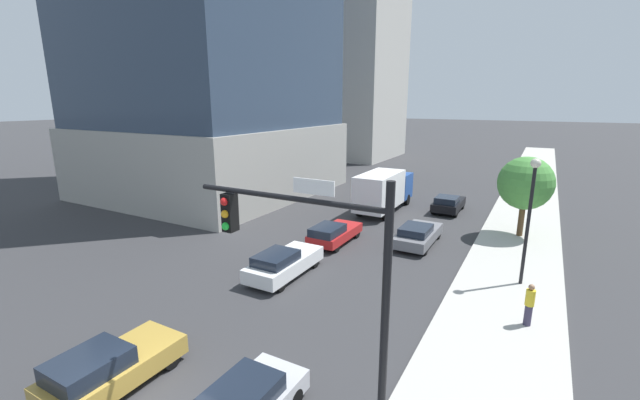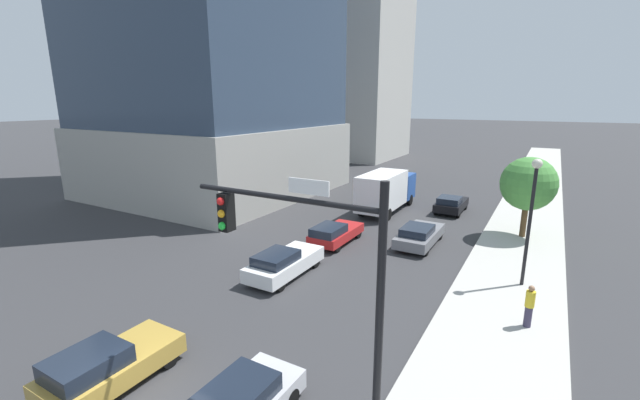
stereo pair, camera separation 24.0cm
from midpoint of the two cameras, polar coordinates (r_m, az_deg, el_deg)
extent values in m
cube|color=#B2AFA8|center=(27.21, 25.94, -5.95)|extent=(4.72, 120.00, 0.15)
cube|color=#9E9B93|center=(40.73, -14.85, 5.67)|extent=(18.96, 19.77, 6.35)
cube|color=#B2AFA8|center=(65.36, 4.68, 20.05)|extent=(12.95, 14.83, 31.53)
cube|color=gold|center=(60.51, 6.52, 25.09)|extent=(0.90, 0.90, 41.06)
cylinder|color=black|center=(9.78, 8.44, -17.45)|extent=(0.20, 0.20, 6.86)
cylinder|color=black|center=(9.89, -5.66, 0.36)|extent=(5.37, 0.14, 0.14)
cube|color=black|center=(11.15, -13.27, -1.71)|extent=(0.32, 0.36, 1.05)
sphere|color=red|center=(10.93, -14.03, -0.23)|extent=(0.22, 0.22, 0.22)
sphere|color=orange|center=(11.02, -13.93, -1.94)|extent=(0.22, 0.22, 0.22)
sphere|color=green|center=(11.11, -13.83, -3.63)|extent=(0.22, 0.22, 0.22)
cube|color=white|center=(9.38, -1.66, 1.88)|extent=(1.10, 0.04, 0.36)
cylinder|color=black|center=(20.91, 27.07, -3.47)|extent=(0.16, 0.16, 5.62)
sphere|color=silver|center=(20.31, 27.99, 4.63)|extent=(0.44, 0.44, 0.44)
cylinder|color=brown|center=(28.92, 26.42, -2.44)|extent=(0.36, 0.36, 2.21)
sphere|color=#478E3D|center=(28.41, 26.93, 2.15)|extent=(3.36, 3.36, 3.36)
cube|color=black|center=(33.79, 17.58, -0.57)|extent=(1.93, 4.11, 0.60)
cube|color=#19212D|center=(32.90, 17.36, 0.03)|extent=(1.62, 1.85, 0.48)
cylinder|color=black|center=(35.35, 16.68, -0.30)|extent=(0.22, 0.72, 0.72)
cylinder|color=black|center=(35.04, 19.39, -0.63)|extent=(0.22, 0.72, 0.72)
cylinder|color=black|center=(32.70, 15.58, -1.35)|extent=(0.22, 0.72, 0.72)
cylinder|color=black|center=(32.37, 18.50, -1.71)|extent=(0.22, 0.72, 0.72)
cube|color=red|center=(25.25, 1.91, -4.78)|extent=(1.85, 4.28, 0.55)
cube|color=#19212D|center=(24.22, 0.79, -4.30)|extent=(1.55, 2.19, 0.49)
cylinder|color=black|center=(26.91, 1.79, -4.11)|extent=(0.22, 0.70, 0.70)
cylinder|color=black|center=(26.24, 4.95, -4.63)|extent=(0.22, 0.70, 0.70)
cylinder|color=black|center=(24.50, -1.37, -5.94)|extent=(0.22, 0.70, 0.70)
cylinder|color=black|center=(23.76, 2.03, -6.58)|extent=(0.22, 0.70, 0.70)
cube|color=#AD8938|center=(14.97, -27.47, -20.39)|extent=(1.90, 4.11, 0.65)
cube|color=#19212D|center=(14.35, -30.42, -19.51)|extent=(1.60, 2.09, 0.56)
cylinder|color=black|center=(16.35, -24.83, -18.16)|extent=(0.22, 0.63, 0.63)
cylinder|color=black|center=(15.19, -20.84, -20.39)|extent=(0.22, 0.63, 0.63)
cylinder|color=black|center=(15.23, -33.91, -21.89)|extent=(0.22, 0.63, 0.63)
cube|color=slate|center=(25.67, 13.50, -4.89)|extent=(1.95, 4.71, 0.61)
cube|color=#19212D|center=(24.94, 13.17, -4.15)|extent=(1.64, 2.16, 0.45)
cylinder|color=black|center=(27.43, 12.67, -4.18)|extent=(0.22, 0.62, 0.62)
cylinder|color=black|center=(27.03, 16.16, -4.67)|extent=(0.22, 0.62, 0.62)
cylinder|color=black|center=(24.53, 10.49, -6.24)|extent=(0.22, 0.62, 0.62)
cylinder|color=black|center=(24.09, 14.37, -6.84)|extent=(0.22, 0.62, 0.62)
cube|color=#19212D|center=(11.92, -11.90, -25.57)|extent=(1.46, 2.18, 0.52)
cylinder|color=black|center=(13.65, -10.14, -24.00)|extent=(0.22, 0.62, 0.62)
cylinder|color=black|center=(12.92, -4.27, -26.33)|extent=(0.22, 0.62, 0.62)
cube|color=silver|center=(20.73, -5.34, -9.00)|extent=(1.88, 4.71, 0.69)
cube|color=#19212D|center=(19.93, -6.62, -8.18)|extent=(1.58, 2.15, 0.47)
cylinder|color=black|center=(22.49, -4.75, -7.92)|extent=(0.22, 0.63, 0.63)
cylinder|color=black|center=(21.67, -1.07, -8.74)|extent=(0.22, 0.63, 0.63)
cylinder|color=black|center=(20.14, -9.92, -10.78)|extent=(0.22, 0.63, 0.63)
cylinder|color=black|center=(19.22, -5.99, -11.90)|extent=(0.22, 0.63, 0.63)
cube|color=#1E4799|center=(35.18, 10.50, 2.08)|extent=(2.39, 2.13, 2.10)
cube|color=white|center=(31.55, 8.22, 1.36)|extent=(2.39, 5.33, 2.68)
cylinder|color=black|center=(35.77, 8.83, 0.45)|extent=(0.30, 0.91, 0.91)
cylinder|color=black|center=(35.12, 12.03, 0.06)|extent=(0.30, 0.91, 0.91)
cylinder|color=black|center=(31.08, 5.44, -1.49)|extent=(0.30, 0.91, 0.91)
cylinder|color=black|center=(30.33, 9.07, -1.99)|extent=(0.30, 0.91, 0.91)
cylinder|color=#38334C|center=(18.06, 27.05, -14.33)|extent=(0.28, 0.28, 0.84)
cylinder|color=gold|center=(17.74, 27.31, -12.21)|extent=(0.34, 0.34, 0.64)
sphere|color=#997051|center=(17.56, 27.47, -10.92)|extent=(0.23, 0.23, 0.23)
camera|label=1|loc=(0.12, -90.37, -0.09)|focal=22.56mm
camera|label=2|loc=(0.12, 89.63, 0.09)|focal=22.56mm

